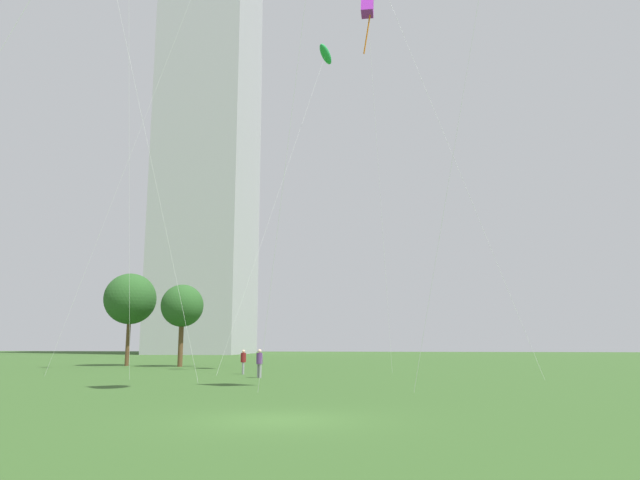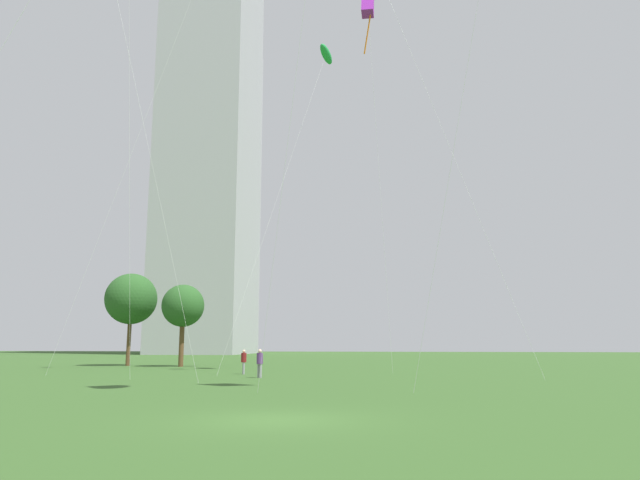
{
  "view_description": "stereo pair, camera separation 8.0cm",
  "coord_description": "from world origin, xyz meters",
  "px_view_note": "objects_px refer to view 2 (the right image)",
  "views": [
    {
      "loc": [
        3.52,
        -15.73,
        1.97
      ],
      "look_at": [
        -0.97,
        13.56,
        7.19
      ],
      "focal_mm": 33.17,
      "sensor_mm": 36.0,
      "label": 1
    },
    {
      "loc": [
        3.6,
        -15.72,
        1.97
      ],
      "look_at": [
        -0.97,
        13.56,
        7.19
      ],
      "focal_mm": 33.17,
      "sensor_mm": 36.0,
      "label": 2
    }
  ],
  "objects_px": {
    "park_tree_1": "(183,306)",
    "distant_highrise_1": "(212,117)",
    "park_tree_0": "(131,299)",
    "distant_highrise_0": "(209,189)",
    "person_standing_1": "(260,361)",
    "kite_flying_5": "(368,4)",
    "kite_flying_3": "(326,55)",
    "person_standing_2": "(244,360)"
  },
  "relations": [
    {
      "from": "park_tree_0",
      "to": "distant_highrise_0",
      "type": "height_order",
      "value": "distant_highrise_0"
    },
    {
      "from": "park_tree_1",
      "to": "person_standing_1",
      "type": "bearing_deg",
      "value": -54.49
    },
    {
      "from": "person_standing_2",
      "to": "kite_flying_3",
      "type": "relative_size",
      "value": 0.06
    },
    {
      "from": "park_tree_0",
      "to": "distant_highrise_1",
      "type": "bearing_deg",
      "value": 103.86
    },
    {
      "from": "kite_flying_3",
      "to": "park_tree_1",
      "type": "xyz_separation_m",
      "value": [
        -13.8,
        5.59,
        -20.26
      ]
    },
    {
      "from": "person_standing_1",
      "to": "park_tree_0",
      "type": "xyz_separation_m",
      "value": [
        -16.83,
        16.92,
        5.13
      ]
    },
    {
      "from": "kite_flying_5",
      "to": "distant_highrise_1",
      "type": "bearing_deg",
      "value": 117.4
    },
    {
      "from": "distant_highrise_0",
      "to": "distant_highrise_1",
      "type": "distance_m",
      "value": 21.22
    },
    {
      "from": "person_standing_2",
      "to": "distant_highrise_1",
      "type": "bearing_deg",
      "value": -178.11
    },
    {
      "from": "person_standing_1",
      "to": "person_standing_2",
      "type": "bearing_deg",
      "value": -29.5
    },
    {
      "from": "person_standing_1",
      "to": "person_standing_2",
      "type": "height_order",
      "value": "person_standing_1"
    },
    {
      "from": "park_tree_1",
      "to": "distant_highrise_1",
      "type": "bearing_deg",
      "value": 108.17
    },
    {
      "from": "person_standing_1",
      "to": "kite_flying_5",
      "type": "relative_size",
      "value": 0.06
    },
    {
      "from": "park_tree_0",
      "to": "park_tree_1",
      "type": "xyz_separation_m",
      "value": [
        5.56,
        -1.12,
        -0.78
      ]
    },
    {
      "from": "kite_flying_5",
      "to": "distant_highrise_0",
      "type": "xyz_separation_m",
      "value": [
        -45.01,
        91.81,
        11.78
      ]
    },
    {
      "from": "person_standing_1",
      "to": "kite_flying_5",
      "type": "height_order",
      "value": "kite_flying_5"
    },
    {
      "from": "park_tree_1",
      "to": "distant_highrise_0",
      "type": "distance_m",
      "value": 92.26
    },
    {
      "from": "person_standing_2",
      "to": "kite_flying_5",
      "type": "xyz_separation_m",
      "value": [
        8.47,
        1.64,
        25.97
      ]
    },
    {
      "from": "kite_flying_5",
      "to": "park_tree_1",
      "type": "height_order",
      "value": "kite_flying_5"
    },
    {
      "from": "kite_flying_3",
      "to": "distant_highrise_0",
      "type": "bearing_deg",
      "value": 115.29
    },
    {
      "from": "kite_flying_5",
      "to": "distant_highrise_0",
      "type": "height_order",
      "value": "distant_highrise_0"
    },
    {
      "from": "kite_flying_3",
      "to": "kite_flying_5",
      "type": "relative_size",
      "value": 0.94
    },
    {
      "from": "person_standing_2",
      "to": "kite_flying_3",
      "type": "bearing_deg",
      "value": 123.95
    },
    {
      "from": "distant_highrise_0",
      "to": "distant_highrise_1",
      "type": "relative_size",
      "value": 0.77
    },
    {
      "from": "kite_flying_5",
      "to": "park_tree_0",
      "type": "relative_size",
      "value": 3.32
    },
    {
      "from": "distant_highrise_1",
      "to": "kite_flying_3",
      "type": "bearing_deg",
      "value": -66.35
    },
    {
      "from": "person_standing_2",
      "to": "park_tree_1",
      "type": "distance_m",
      "value": 15.65
    },
    {
      "from": "person_standing_2",
      "to": "park_tree_0",
      "type": "xyz_separation_m",
      "value": [
        -14.72,
        13.03,
        5.17
      ]
    },
    {
      "from": "kite_flying_5",
      "to": "distant_highrise_1",
      "type": "height_order",
      "value": "distant_highrise_1"
    },
    {
      "from": "park_tree_0",
      "to": "kite_flying_3",
      "type": "bearing_deg",
      "value": -19.14
    },
    {
      "from": "kite_flying_3",
      "to": "park_tree_1",
      "type": "distance_m",
      "value": 25.15
    },
    {
      "from": "park_tree_0",
      "to": "park_tree_1",
      "type": "height_order",
      "value": "park_tree_0"
    },
    {
      "from": "person_standing_1",
      "to": "distant_highrise_1",
      "type": "distance_m",
      "value": 99.87
    },
    {
      "from": "park_tree_1",
      "to": "distant_highrise_1",
      "type": "height_order",
      "value": "distant_highrise_1"
    },
    {
      "from": "person_standing_1",
      "to": "distant_highrise_1",
      "type": "xyz_separation_m",
      "value": [
        -32.54,
        80.59,
        49.2
      ]
    },
    {
      "from": "kite_flying_3",
      "to": "distant_highrise_1",
      "type": "xyz_separation_m",
      "value": [
        -35.07,
        70.39,
        24.59
      ]
    },
    {
      "from": "kite_flying_5",
      "to": "park_tree_1",
      "type": "bearing_deg",
      "value": 149.8
    },
    {
      "from": "person_standing_1",
      "to": "person_standing_2",
      "type": "relative_size",
      "value": 1.04
    },
    {
      "from": "kite_flying_3",
      "to": "park_tree_1",
      "type": "bearing_deg",
      "value": 157.93
    },
    {
      "from": "park_tree_1",
      "to": "distant_highrise_0",
      "type": "xyz_separation_m",
      "value": [
        -27.37,
        81.55,
        33.36
      ]
    },
    {
      "from": "kite_flying_5",
      "to": "person_standing_1",
      "type": "bearing_deg",
      "value": -139.01
    },
    {
      "from": "park_tree_0",
      "to": "distant_highrise_1",
      "type": "distance_m",
      "value": 79.01
    }
  ]
}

